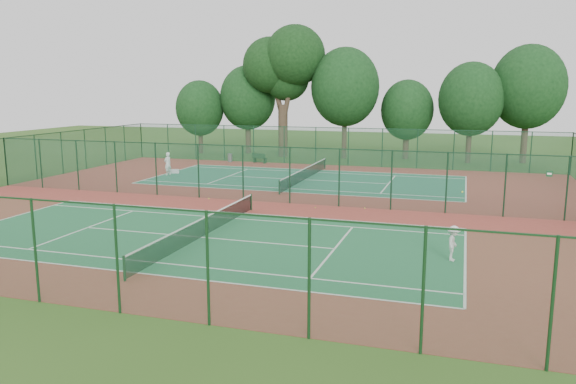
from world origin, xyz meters
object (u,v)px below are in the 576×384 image
(player_near, at_px, (453,243))
(kit_bag, at_px, (174,171))
(trash_bin, at_px, (230,158))
(big_tree, at_px, (284,64))
(bench, at_px, (259,158))
(player_far, at_px, (168,164))

(player_near, relative_size, kit_bag, 1.65)
(trash_bin, height_order, big_tree, big_tree)
(bench, height_order, big_tree, big_tree)
(player_far, bearing_deg, player_near, 69.89)
(bench, height_order, kit_bag, bench)
(kit_bag, height_order, big_tree, big_tree)
(bench, distance_m, big_tree, 10.77)
(player_far, bearing_deg, kit_bag, -160.47)
(player_near, height_order, trash_bin, player_near)
(player_far, xyz_separation_m, bench, (4.49, 9.37, -0.46))
(trash_bin, xyz_separation_m, kit_bag, (-1.55, -8.27, -0.24))
(trash_bin, relative_size, bench, 0.51)
(trash_bin, xyz_separation_m, big_tree, (3.55, 6.08, 9.01))
(player_far, height_order, big_tree, big_tree)
(trash_bin, bearing_deg, big_tree, 59.74)
(player_near, relative_size, player_far, 0.79)
(player_near, distance_m, big_tree, 38.14)
(kit_bag, bearing_deg, trash_bin, 59.66)
(kit_bag, relative_size, big_tree, 0.07)
(player_near, height_order, kit_bag, player_near)
(player_far, distance_m, big_tree, 18.25)
(player_near, bearing_deg, big_tree, 35.28)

